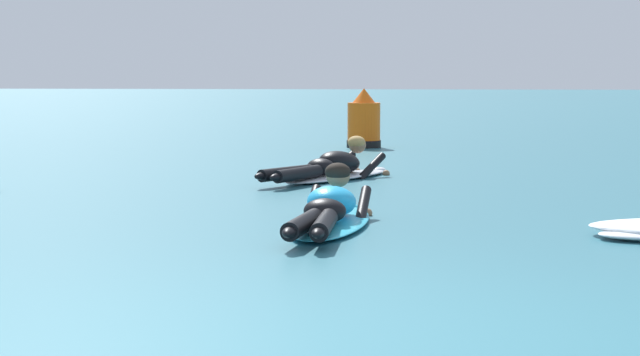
% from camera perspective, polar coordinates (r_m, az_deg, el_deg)
% --- Properties ---
extents(ground_plane, '(120.00, 120.00, 0.00)m').
position_cam_1_polar(ground_plane, '(15.24, 5.24, 0.73)').
color(ground_plane, '#2D6B7A').
extents(surfer_near, '(0.70, 2.52, 0.53)m').
position_cam_1_polar(surfer_near, '(8.98, 0.47, -1.74)').
color(surfer_near, '#2DB2D1').
rests_on(surfer_near, ground).
extents(surfer_far, '(1.51, 2.35, 0.54)m').
position_cam_1_polar(surfer_far, '(12.92, 0.63, 0.53)').
color(surfer_far, silver).
rests_on(surfer_far, ground).
extents(channel_marker_buoy, '(0.57, 0.57, 0.98)m').
position_cam_1_polar(channel_marker_buoy, '(18.40, 2.27, 2.78)').
color(channel_marker_buoy, '#EA5B0F').
rests_on(channel_marker_buoy, ground).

